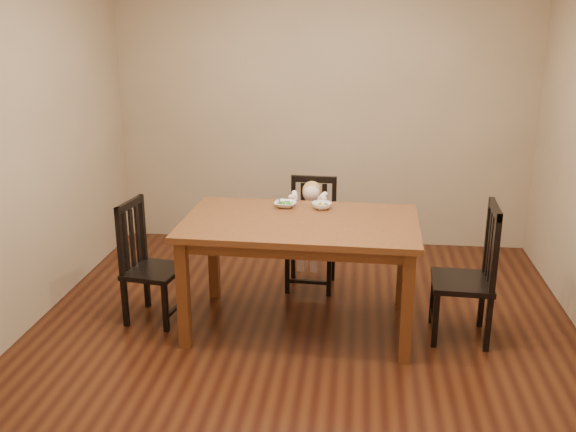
# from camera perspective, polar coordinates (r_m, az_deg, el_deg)

# --- Properties ---
(room) EXTENTS (4.01, 4.01, 2.71)m
(room) POSITION_cam_1_polar(r_m,az_deg,el_deg) (4.26, 1.40, 5.90)
(room) COLOR #401D0D
(room) RESTS_ON ground
(dining_table) EXTENTS (1.67, 1.03, 0.82)m
(dining_table) POSITION_cam_1_polar(r_m,az_deg,el_deg) (4.54, 1.10, -1.51)
(dining_table) COLOR #502812
(dining_table) RESTS_ON room
(chair_child) EXTENTS (0.41, 0.40, 0.92)m
(chair_child) POSITION_cam_1_polar(r_m,az_deg,el_deg) (5.36, 2.12, -1.72)
(chair_child) COLOR black
(chair_child) RESTS_ON room
(chair_left) EXTENTS (0.43, 0.45, 0.92)m
(chair_left) POSITION_cam_1_polar(r_m,az_deg,el_deg) (4.88, -12.35, -4.17)
(chair_left) COLOR black
(chair_left) RESTS_ON room
(chair_right) EXTENTS (0.43, 0.45, 0.99)m
(chair_right) POSITION_cam_1_polar(r_m,az_deg,el_deg) (4.65, 15.86, -5.08)
(chair_right) COLOR black
(chair_right) RESTS_ON room
(toddler) EXTENTS (0.29, 0.35, 0.47)m
(toddler) POSITION_cam_1_polar(r_m,az_deg,el_deg) (5.28, 2.07, -0.67)
(toddler) COLOR white
(toddler) RESTS_ON chair_child
(bowl_peas) EXTENTS (0.18, 0.18, 0.04)m
(bowl_peas) POSITION_cam_1_polar(r_m,az_deg,el_deg) (4.81, -0.24, 1.05)
(bowl_peas) COLOR white
(bowl_peas) RESTS_ON dining_table
(bowl_veg) EXTENTS (0.17, 0.17, 0.05)m
(bowl_veg) POSITION_cam_1_polar(r_m,az_deg,el_deg) (4.77, 3.01, 0.93)
(bowl_veg) COLOR white
(bowl_veg) RESTS_ON dining_table
(fork) EXTENTS (0.05, 0.11, 0.04)m
(fork) POSITION_cam_1_polar(r_m,az_deg,el_deg) (4.79, -0.75, 1.28)
(fork) COLOR silver
(fork) RESTS_ON bowl_peas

